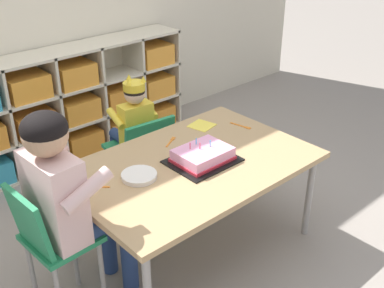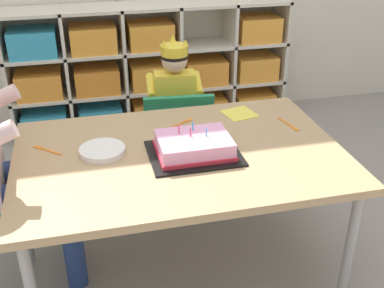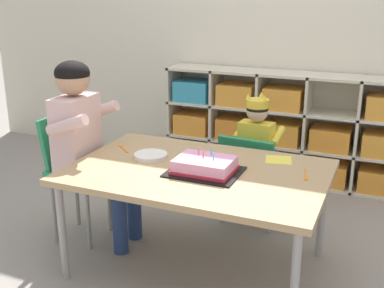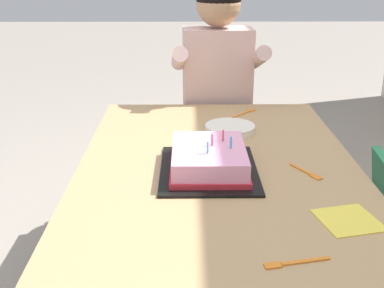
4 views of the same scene
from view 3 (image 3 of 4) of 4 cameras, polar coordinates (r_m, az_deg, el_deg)
name	(u,v)px [view 3 (image 3 of 4)]	position (r m, az deg, el deg)	size (l,w,h in m)	color
ground	(197,266)	(2.71, 0.64, -14.18)	(16.00, 16.00, 0.00)	gray
storage_cubby_shelf	(281,131)	(3.81, 10.42, 1.46)	(1.86, 0.30, 0.84)	beige
activity_table	(198,176)	(2.47, 0.68, -3.83)	(1.30, 0.86, 0.56)	tan
classroom_chair_blue	(252,169)	(3.03, 7.05, -2.90)	(0.41, 0.37, 0.60)	#238451
child_with_crown	(258,141)	(3.07, 7.86, 0.32)	(0.31, 0.31, 0.83)	yellow
classroom_chair_adult_side	(72,164)	(2.91, -14.05, -2.36)	(0.33, 0.32, 0.75)	#238451
adult_helper_seated	(86,133)	(2.78, -12.40, 1.33)	(0.44, 0.42, 1.07)	beige
birthday_cake_on_tray	(205,167)	(2.40, 1.50, -2.68)	(0.36, 0.29, 0.11)	black
paper_plate_stack	(151,156)	(2.62, -4.90, -1.39)	(0.18, 0.18, 0.02)	white
paper_napkin_square	(279,160)	(2.62, 10.19, -1.86)	(0.14, 0.14, 0.00)	#F4DB4C
fork_near_cake_tray	(227,155)	(2.66, 4.20, -1.33)	(0.12, 0.08, 0.00)	orange
fork_by_napkin	(306,175)	(2.44, 13.30, -3.62)	(0.04, 0.14, 0.00)	orange
fork_scattered_mid_table	(123,148)	(2.79, -8.11, -0.50)	(0.11, 0.11, 0.00)	orange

